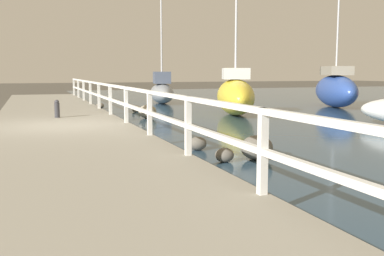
# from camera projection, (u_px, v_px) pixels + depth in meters

# --- Properties ---
(ground_plane) EXTENTS (120.00, 120.00, 0.00)m
(ground_plane) POSITION_uv_depth(u_px,v_px,m) (62.00, 135.00, 12.42)
(ground_plane) COLOR #4C473D
(dock_walkway) EXTENTS (3.79, 36.00, 0.27)m
(dock_walkway) POSITION_uv_depth(u_px,v_px,m) (62.00, 130.00, 12.40)
(dock_walkway) COLOR gray
(dock_walkway) RESTS_ON ground
(railing) EXTENTS (0.10, 32.50, 1.05)m
(railing) POSITION_uv_depth(u_px,v_px,m) (126.00, 98.00, 12.90)
(railing) COLOR white
(railing) RESTS_ON dock_walkway
(boulder_water_edge) EXTENTS (0.37, 0.34, 0.28)m
(boulder_water_edge) POSITION_uv_depth(u_px,v_px,m) (224.00, 155.00, 8.67)
(boulder_water_edge) COLOR #666056
(boulder_water_edge) RESTS_ON ground
(boulder_mid_strip) EXTENTS (0.37, 0.33, 0.28)m
(boulder_mid_strip) POSITION_uv_depth(u_px,v_px,m) (100.00, 106.00, 21.21)
(boulder_mid_strip) COLOR slate
(boulder_mid_strip) RESTS_ON ground
(boulder_downstream) EXTENTS (0.65, 0.59, 0.49)m
(boulder_downstream) POSITION_uv_depth(u_px,v_px,m) (257.00, 148.00, 8.92)
(boulder_downstream) COLOR #666056
(boulder_downstream) RESTS_ON ground
(boulder_far_strip) EXTENTS (0.41, 0.37, 0.30)m
(boulder_far_strip) POSITION_uv_depth(u_px,v_px,m) (198.00, 144.00, 10.00)
(boulder_far_strip) COLOR #666056
(boulder_far_strip) RESTS_ON ground
(boulder_upstream) EXTENTS (0.68, 0.61, 0.51)m
(boulder_upstream) POSITION_uv_depth(u_px,v_px,m) (147.00, 112.00, 16.83)
(boulder_upstream) COLOR gray
(boulder_upstream) RESTS_ON ground
(boulder_near_dock) EXTENTS (0.39, 0.35, 0.30)m
(boulder_near_dock) POSITION_uv_depth(u_px,v_px,m) (136.00, 109.00, 19.41)
(boulder_near_dock) COLOR slate
(boulder_near_dock) RESTS_ON ground
(mooring_bollard) EXTENTS (0.16, 0.16, 0.58)m
(mooring_bollard) POSITION_uv_depth(u_px,v_px,m) (57.00, 109.00, 14.44)
(mooring_bollard) COLOR #333338
(mooring_bollard) RESTS_ON dock_walkway
(sailboat_yellow) EXTENTS (3.02, 5.04, 8.30)m
(sailboat_yellow) POSITION_uv_depth(u_px,v_px,m) (235.00, 95.00, 18.24)
(sailboat_yellow) COLOR gold
(sailboat_yellow) RESTS_ON water_surface
(sailboat_blue) EXTENTS (3.41, 5.47, 6.27)m
(sailboat_blue) POSITION_uv_depth(u_px,v_px,m) (335.00, 89.00, 22.15)
(sailboat_blue) COLOR #2D4C9E
(sailboat_blue) RESTS_ON water_surface
(sailboat_gray) EXTENTS (2.08, 4.56, 6.36)m
(sailboat_gray) POSITION_uv_depth(u_px,v_px,m) (162.00, 91.00, 24.82)
(sailboat_gray) COLOR gray
(sailboat_gray) RESTS_ON water_surface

